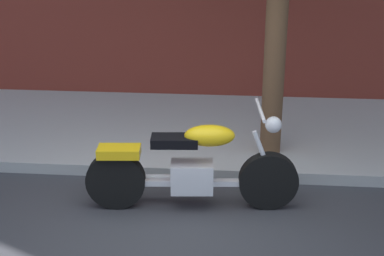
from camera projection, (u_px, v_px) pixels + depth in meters
The scene contains 3 objects.
ground_plane at pixel (173, 240), 5.22m from camera, with size 60.00×60.00×0.00m, color #38383D.
sidewalk at pixel (197, 130), 7.83m from camera, with size 21.74×3.01×0.14m, color #AFAFAF.
motorcycle at pixel (192, 169), 5.68m from camera, with size 2.24×0.70×1.12m.
Camera 1 is at (0.59, -4.47, 2.85)m, focal length 50.85 mm.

